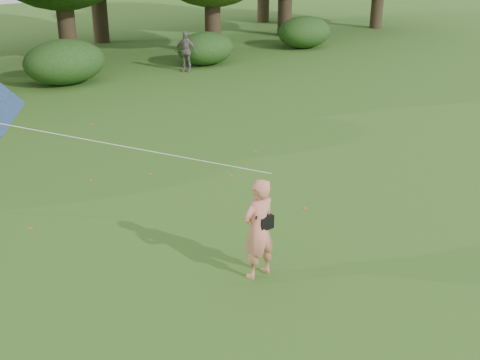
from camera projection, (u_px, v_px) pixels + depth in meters
ground at (316, 283)px, 11.24m from camera, size 100.00×100.00×0.00m
man_kite_flyer at (259, 229)px, 11.12m from camera, size 0.74×0.49×1.99m
bystander_right at (186, 51)px, 27.80m from camera, size 0.98×1.15×1.85m
crossbody_bag at (264, 221)px, 11.11m from camera, size 0.43×0.20×0.75m
fallen_leaves at (103, 186)px, 15.50m from camera, size 9.66×11.65×0.01m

